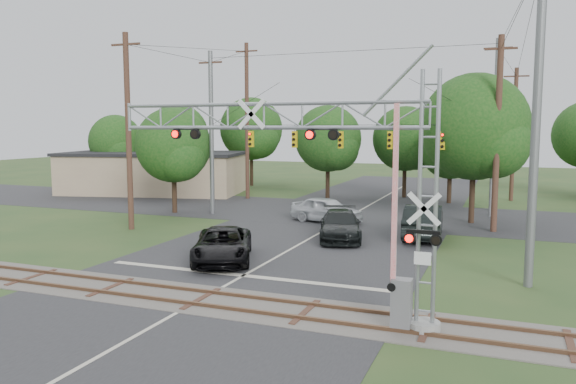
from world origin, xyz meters
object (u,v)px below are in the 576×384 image
at_px(traffic_signal_span, 355,135).
at_px(crossing_gantry, 322,171).
at_px(sedan_silver, 326,210).
at_px(car_dark, 340,225).
at_px(streetlight, 490,148).
at_px(pickup_black, 223,245).
at_px(commercial_building, 154,172).

bearing_deg(traffic_signal_span, crossing_gantry, -78.55).
bearing_deg(traffic_signal_span, sedan_silver, -166.69).
distance_m(car_dark, streetlight, 14.21).
relative_size(traffic_signal_span, pickup_black, 3.49).
distance_m(traffic_signal_span, pickup_black, 13.73).
distance_m(commercial_building, streetlight, 30.42).
bearing_deg(crossing_gantry, sedan_silver, 106.91).
relative_size(pickup_black, commercial_building, 0.31).
bearing_deg(sedan_silver, pickup_black, -169.35).
bearing_deg(crossing_gantry, pickup_black, 138.66).
relative_size(traffic_signal_span, car_dark, 3.53).
bearing_deg(car_dark, crossing_gantry, -93.32).
xyz_separation_m(traffic_signal_span, car_dark, (0.66, -5.48, -4.90)).
relative_size(traffic_signal_span, commercial_building, 1.07).
bearing_deg(crossing_gantry, streetlight, 80.03).
distance_m(pickup_black, commercial_building, 29.23).
bearing_deg(traffic_signal_span, pickup_black, -103.49).
xyz_separation_m(commercial_building, streetlight, (30.06, -3.65, 2.85)).
bearing_deg(crossing_gantry, commercial_building, 132.60).
xyz_separation_m(crossing_gantry, pickup_black, (-6.71, 5.90, -4.08)).
relative_size(car_dark, sedan_silver, 1.12).
height_order(crossing_gantry, commercial_building, crossing_gantry).
relative_size(sedan_silver, streetlight, 0.57).
bearing_deg(sedan_silver, car_dark, -138.14).
bearing_deg(commercial_building, streetlight, -19.97).
height_order(traffic_signal_span, commercial_building, traffic_signal_span).
bearing_deg(car_dark, streetlight, 40.72).
relative_size(pickup_black, car_dark, 1.01).
bearing_deg(sedan_silver, streetlight, -40.04).
relative_size(pickup_black, streetlight, 0.65).
relative_size(crossing_gantry, car_dark, 2.04).
xyz_separation_m(pickup_black, car_dark, (3.65, 6.98, 0.03)).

